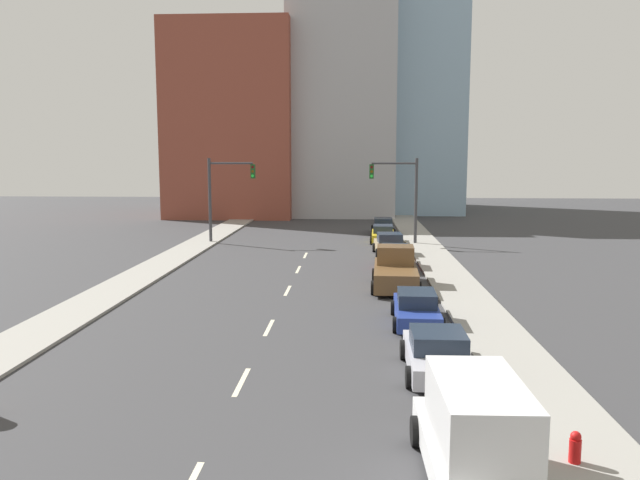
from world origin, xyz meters
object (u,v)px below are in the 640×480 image
box_truck_white (476,437)px  sedan_yellow (383,234)px  traffic_signal_right (403,190)px  sedan_silver (438,354)px  fire_hydrant (575,450)px  pickup_truck_brown (395,271)px  traffic_signal_left (222,189)px  sedan_tan (390,245)px  sedan_red (395,257)px  sedan_blue (416,309)px  sedan_black (383,227)px

box_truck_white → sedan_yellow: size_ratio=1.16×
traffic_signal_right → sedan_silver: bearing=-92.2°
fire_hydrant → pickup_truck_brown: bearing=98.1°
traffic_signal_left → box_truck_white: 38.56m
traffic_signal_left → traffic_signal_right: size_ratio=1.00×
traffic_signal_right → sedan_silver: (-1.11, -29.37, -3.63)m
traffic_signal_left → sedan_tan: size_ratio=1.50×
sedan_silver → sedan_red: bearing=90.9°
fire_hydrant → sedan_blue: sedan_blue is taller
fire_hydrant → sedan_red: 24.86m
traffic_signal_left → sedan_black: (12.93, 6.45, -3.61)m
traffic_signal_left → fire_hydrant: traffic_signal_left is taller
traffic_signal_right → sedan_red: (-1.24, -10.52, -3.61)m
sedan_silver → sedan_blue: size_ratio=0.95×
pickup_truck_brown → sedan_yellow: bearing=92.1°
sedan_red → sedan_tan: sedan_tan is taller
traffic_signal_right → sedan_blue: (-1.21, -23.47, -3.64)m
sedan_silver → sedan_blue: 5.90m
sedan_red → traffic_signal_left: bearing=143.4°
traffic_signal_left → sedan_red: bearing=-39.1°
fire_hydrant → sedan_black: sedan_black is taller
traffic_signal_right → fire_hydrant: traffic_signal_right is taller
fire_hydrant → sedan_blue: 12.03m
sedan_tan → traffic_signal_left: bearing=154.3°
sedan_silver → sedan_yellow: sedan_yellow is taller
pickup_truck_brown → sedan_tan: bearing=91.0°
fire_hydrant → sedan_yellow: bearing=94.1°
box_truck_white → sedan_blue: box_truck_white is taller
fire_hydrant → sedan_silver: (-2.21, 5.90, 0.22)m
sedan_tan → sedan_yellow: sedan_tan is taller
traffic_signal_right → fire_hydrant: bearing=-88.2°
box_truck_white → pickup_truck_brown: (-0.38, 19.88, -0.23)m
pickup_truck_brown → sedan_yellow: (0.13, 17.43, -0.22)m
traffic_signal_left → fire_hydrant: bearing=-66.6°
traffic_signal_left → sedan_silver: size_ratio=1.56×
fire_hydrant → sedan_black: bearing=93.2°
sedan_tan → sedan_blue: bearing=-92.5°
pickup_truck_brown → fire_hydrant: bearing=-79.3°
fire_hydrant → sedan_red: sedan_red is taller
sedan_red → sedan_black: 16.97m
fire_hydrant → traffic_signal_left: bearing=113.4°
sedan_silver → sedan_black: bearing=90.8°
sedan_tan → sedan_yellow: 6.56m
fire_hydrant → sedan_red: bearing=95.4°
sedan_yellow → sedan_black: (0.24, 5.32, 0.02)m
traffic_signal_left → sedan_tan: traffic_signal_left is taller
sedan_silver → pickup_truck_brown: size_ratio=0.76×
sedan_red → sedan_tan: 5.09m
traffic_signal_right → sedan_yellow: size_ratio=1.44×
sedan_silver → sedan_black: 35.82m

